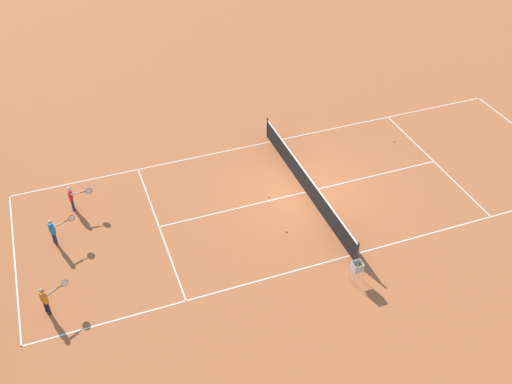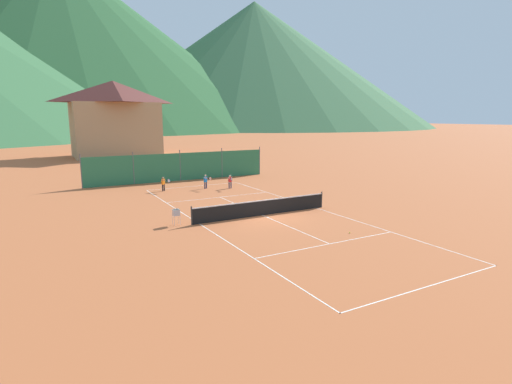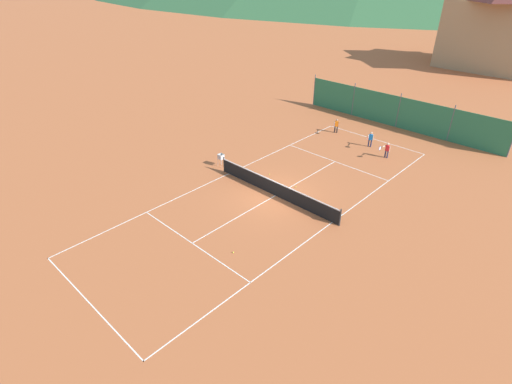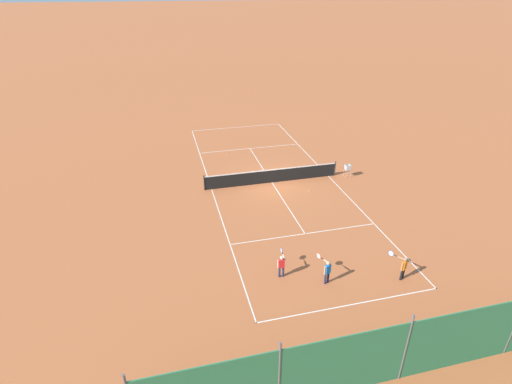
% 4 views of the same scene
% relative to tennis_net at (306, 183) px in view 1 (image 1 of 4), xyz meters
% --- Properties ---
extents(ground_plane, '(600.00, 600.00, 0.00)m').
position_rel_tennis_net_xyz_m(ground_plane, '(0.00, 0.00, -0.50)').
color(ground_plane, '#B25B33').
extents(court_line_markings, '(8.25, 23.85, 0.01)m').
position_rel_tennis_net_xyz_m(court_line_markings, '(0.00, 0.00, -0.50)').
color(court_line_markings, white).
rests_on(court_line_markings, ground).
extents(tennis_net, '(9.18, 0.08, 1.06)m').
position_rel_tennis_net_xyz_m(tennis_net, '(0.00, 0.00, 0.00)').
color(tennis_net, '#2D2D2D').
rests_on(tennis_net, ground).
extents(player_near_baseline, '(0.43, 0.96, 1.15)m').
position_rel_tennis_net_xyz_m(player_near_baseline, '(2.29, 9.40, 0.17)').
color(player_near_baseline, '#23284C').
rests_on(player_near_baseline, ground).
extents(player_near_service, '(0.38, 1.03, 1.19)m').
position_rel_tennis_net_xyz_m(player_near_service, '(0.47, 10.30, 0.19)').
color(player_near_service, '#23284C').
rests_on(player_near_service, ground).
extents(player_far_service, '(0.50, 1.00, 1.17)m').
position_rel_tennis_net_xyz_m(player_far_service, '(-2.95, 10.89, 0.19)').
color(player_far_service, black).
rests_on(player_far_service, ground).
extents(tennis_ball_by_net_left, '(0.07, 0.07, 0.07)m').
position_rel_tennis_net_xyz_m(tennis_ball_by_net_left, '(-2.04, 1.76, -0.47)').
color(tennis_ball_by_net_left, '#CCE033').
rests_on(tennis_ball_by_net_left, ground).
extents(tennis_ball_alley_left, '(0.07, 0.07, 0.07)m').
position_rel_tennis_net_xyz_m(tennis_ball_alley_left, '(2.06, -5.50, -0.47)').
color(tennis_ball_alley_left, '#CCE033').
rests_on(tennis_ball_alley_left, ground).
extents(tennis_ball_by_net_right, '(0.07, 0.07, 0.07)m').
position_rel_tennis_net_xyz_m(tennis_ball_by_net_right, '(0.26, 1.63, -0.47)').
color(tennis_ball_by_net_right, '#CCE033').
rests_on(tennis_ball_by_net_right, ground).
extents(ball_hopper, '(0.36, 0.36, 0.89)m').
position_rel_tennis_net_xyz_m(ball_hopper, '(-5.30, 0.41, 0.16)').
color(ball_hopper, '#B7B7BC').
rests_on(ball_hopper, ground).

